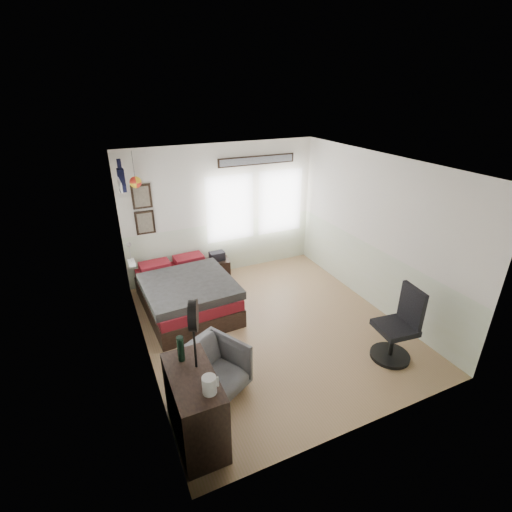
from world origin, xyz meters
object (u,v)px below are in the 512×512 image
(nightstand, at_px, (218,270))
(task_chair, at_px, (398,330))
(armchair, at_px, (214,370))
(bed, at_px, (186,294))
(dresser, at_px, (195,407))

(nightstand, bearing_deg, task_chair, -56.05)
(armchair, height_order, task_chair, task_chair)
(bed, distance_m, task_chair, 3.55)
(dresser, relative_size, armchair, 1.33)
(bed, height_order, task_chair, task_chair)
(armchair, bearing_deg, nightstand, 41.65)
(dresser, distance_m, task_chair, 3.06)
(armchair, xyz_separation_m, nightstand, (1.05, 2.87, -0.11))
(bed, relative_size, task_chair, 1.82)
(dresser, height_order, task_chair, task_chair)
(armchair, bearing_deg, dresser, -153.34)
(bed, bearing_deg, dresser, -105.46)
(dresser, bearing_deg, bed, 77.43)
(bed, distance_m, dresser, 2.74)
(nightstand, bearing_deg, dresser, -104.54)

